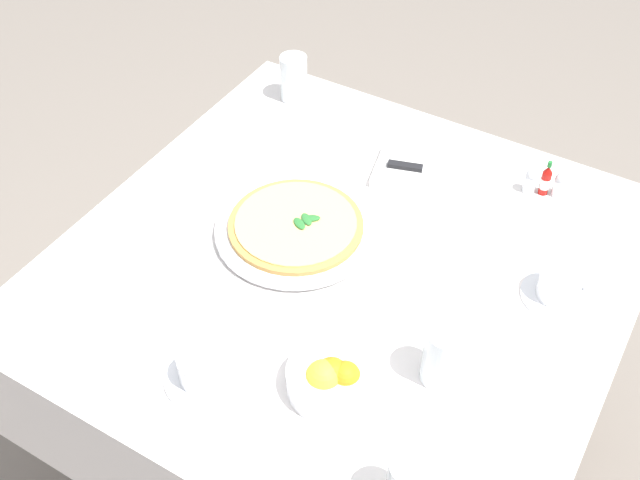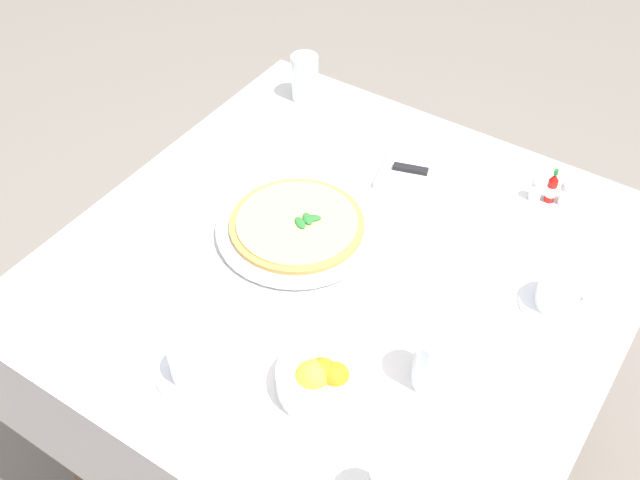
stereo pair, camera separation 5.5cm
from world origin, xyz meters
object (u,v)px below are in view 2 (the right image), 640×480
coffee_cup_near_left (193,364)px  coffee_cup_back_corner (558,295)px  pizza_plate (297,229)px  citrus_bowl (321,378)px  salt_shaker (566,194)px  water_glass_center_back (305,80)px  pizza (297,224)px  hot_sauce_bottle (552,188)px  pepper_shaker (536,189)px  water_glass_near_right (434,363)px  dinner_knife (434,173)px  napkin_folded (432,178)px

coffee_cup_near_left → coffee_cup_back_corner: (0.45, 0.48, 0.00)m
pizza_plate → citrus_bowl: 0.37m
coffee_cup_near_left → salt_shaker: bearing=64.5°
pizza_plate → water_glass_center_back: 0.47m
pizza_plate → water_glass_center_back: (-0.25, 0.40, 0.04)m
pizza → coffee_cup_near_left: coffee_cup_near_left is taller
pizza_plate → pizza: size_ratio=1.20×
pizza_plate → hot_sauce_bottle: bearing=43.9°
coffee_cup_near_left → citrus_bowl: (0.19, 0.09, -0.00)m
citrus_bowl → coffee_cup_near_left: bearing=-154.1°
coffee_cup_near_left → pizza_plate: bearing=97.6°
water_glass_center_back → salt_shaker: (0.66, -0.02, -0.02)m
pepper_shaker → water_glass_near_right: bearing=-86.2°
pizza_plate → dinner_knife: 0.33m
coffee_cup_back_corner → water_glass_near_right: water_glass_near_right is taller
coffee_cup_near_left → water_glass_center_back: water_glass_center_back is taller
pizza_plate → dinner_knife: bearing=61.8°
coffee_cup_near_left → salt_shaker: (0.36, 0.75, -0.00)m
pizza_plate → citrus_bowl: bearing=-49.2°
pizza → hot_sauce_bottle: hot_sauce_bottle is taller
hot_sauce_bottle → salt_shaker: hot_sauce_bottle is taller
pepper_shaker → water_glass_center_back: bearing=176.2°
pepper_shaker → pizza: bearing=-134.7°
pizza_plate → water_glass_near_right: 0.43m
hot_sauce_bottle → pizza_plate: bearing=-136.1°
coffee_cup_back_corner → water_glass_near_right: size_ratio=1.11×
water_glass_center_back → pizza: bearing=-57.7°
pizza_plate → pepper_shaker: 0.50m
coffee_cup_back_corner → citrus_bowl: 0.46m
water_glass_center_back → salt_shaker: water_glass_center_back is taller
water_glass_center_back → salt_shaker: bearing=-1.7°
napkin_folded → hot_sauce_bottle: hot_sauce_bottle is taller
water_glass_near_right → coffee_cup_near_left: bearing=-148.6°
citrus_bowl → pepper_shaker: (0.11, 0.64, -0.00)m
water_glass_near_right → pizza_plate: bearing=156.5°
dinner_knife → hot_sauce_bottle: size_ratio=2.31×
water_glass_near_right → salt_shaker: 0.55m
pizza → water_glass_center_back: size_ratio=2.39×
water_glass_near_right → salt_shaker: size_ratio=2.08×
citrus_bowl → water_glass_near_right: bearing=37.9°
coffee_cup_back_corner → salt_shaker: coffee_cup_back_corner is taller
coffee_cup_near_left → coffee_cup_back_corner: 0.66m
citrus_bowl → hot_sauce_bottle: hot_sauce_bottle is taller
napkin_folded → citrus_bowl: size_ratio=1.63×
pizza_plate → water_glass_near_right: size_ratio=2.75×
hot_sauce_bottle → pepper_shaker: hot_sauce_bottle is taller
pizza_plate → water_glass_center_back: bearing=122.3°
pizza → dinner_knife: 0.33m
water_glass_near_right → citrus_bowl: water_glass_near_right is taller
pizza_plate → coffee_cup_near_left: size_ratio=2.47×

